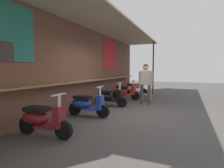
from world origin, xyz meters
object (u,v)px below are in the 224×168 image
Objects in this scene: scooter_red at (124,91)px; merchandise_crate at (146,97)px; scooter_blue at (86,104)px; scooter_maroon at (41,119)px; scooter_black at (108,97)px; shopper_with_handbag at (145,80)px; scooter_cream at (134,88)px.

scooter_red is 1.10m from merchandise_crate.
scooter_blue is 2.79× the size of merchandise_crate.
scooter_maroon is 1.00× the size of scooter_black.
shopper_with_handbag is 3.41× the size of merchandise_crate.
scooter_black is 2.78× the size of merchandise_crate.
merchandise_crate is at bearing 77.46° from scooter_maroon.
scooter_maroon is at bearing 169.67° from merchandise_crate.
scooter_blue is 0.82× the size of shopper_with_handbag.
scooter_blue is 1.00× the size of scooter_black.
scooter_red is (3.66, 0.00, 0.00)m from scooter_blue.
shopper_with_handbag is at bearing -37.50° from scooter_red.
scooter_maroon is at bearing -90.02° from scooter_cream.
scooter_cream is at bearing 87.28° from scooter_blue.
scooter_black is 1.93m from scooter_red.
scooter_maroon is at bearing -90.06° from scooter_black.
scooter_red reaches higher than merchandise_crate.
scooter_maroon is 0.82× the size of shopper_with_handbag.
scooter_red is 1.00× the size of scooter_cream.
scooter_red and scooter_cream have the same top height.
scooter_red is at bearing 87.80° from scooter_maroon.
scooter_blue is 1.00× the size of scooter_cream.
shopper_with_handbag is (-2.77, -1.29, 0.67)m from scooter_cream.
scooter_blue is 1.74m from scooter_black.
merchandise_crate is (1.24, 0.23, -0.91)m from shopper_with_handbag.
merchandise_crate is at bearing 63.90° from scooter_black.
scooter_blue is at bearing -89.39° from scooter_red.
scooter_red is at bearing 87.28° from scooter_blue.
shopper_with_handbag reaches higher than scooter_blue.
shopper_with_handbag is (4.54, -1.29, 0.67)m from scooter_maroon.
scooter_black is 2.41m from merchandise_crate.
shopper_with_handbag is (-1.01, -1.29, 0.67)m from scooter_red.
shopper_with_handbag is at bearing 35.51° from scooter_black.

